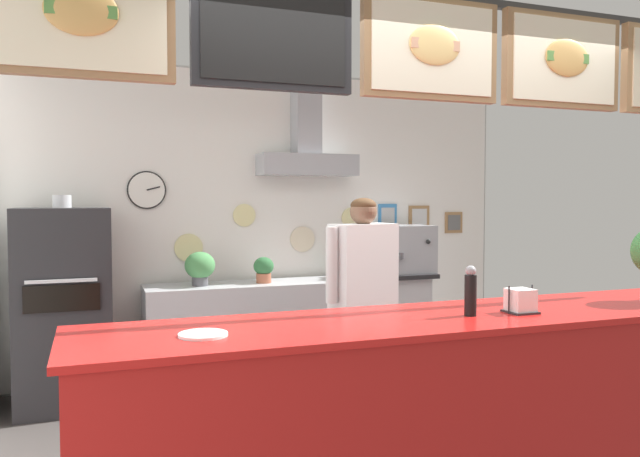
% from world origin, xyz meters
% --- Properties ---
extents(back_wall_assembly, '(4.81, 3.13, 2.84)m').
position_xyz_m(back_wall_assembly, '(0.02, 2.51, 1.52)').
color(back_wall_assembly, gray).
rests_on(back_wall_assembly, ground_plane).
extents(service_counter, '(3.50, 0.71, 1.10)m').
position_xyz_m(service_counter, '(0.00, -0.53, 0.55)').
color(service_counter, '#B21916').
rests_on(service_counter, ground_plane).
extents(back_prep_counter, '(2.61, 0.53, 0.90)m').
position_xyz_m(back_prep_counter, '(0.10, 2.32, 0.44)').
color(back_prep_counter, '#B7BABF').
rests_on(back_prep_counter, ground_plane).
extents(pizza_oven, '(0.71, 0.67, 1.68)m').
position_xyz_m(pizza_oven, '(-1.81, 2.20, 0.79)').
color(pizza_oven, '#232326').
rests_on(pizza_oven, ground_plane).
extents(shop_worker, '(0.60, 0.32, 1.65)m').
position_xyz_m(shop_worker, '(0.15, 0.85, 0.88)').
color(shop_worker, '#232328').
rests_on(shop_worker, ground_plane).
extents(espresso_machine, '(0.58, 0.50, 0.49)m').
position_xyz_m(espresso_machine, '(1.19, 2.29, 1.14)').
color(espresso_machine, '#A3A5AD').
rests_on(espresso_machine, back_prep_counter).
extents(potted_thyme, '(0.18, 0.18, 0.23)m').
position_xyz_m(potted_thyme, '(-0.17, 2.29, 1.02)').
color(potted_thyme, '#9E563D').
rests_on(potted_thyme, back_prep_counter).
extents(potted_rosemary, '(0.15, 0.15, 0.21)m').
position_xyz_m(potted_rosemary, '(0.58, 2.28, 1.02)').
color(potted_rosemary, beige).
rests_on(potted_rosemary, back_prep_counter).
extents(potted_basil, '(0.26, 0.26, 0.29)m').
position_xyz_m(potted_basil, '(-0.73, 2.30, 1.06)').
color(potted_basil, '#4C4C51').
rests_on(potted_basil, back_prep_counter).
extents(potted_oregano, '(0.17, 0.17, 0.23)m').
position_xyz_m(potted_oregano, '(0.91, 2.30, 1.04)').
color(potted_oregano, '#4C4C51').
rests_on(potted_oregano, back_prep_counter).
extents(napkin_holder, '(0.14, 0.13, 0.13)m').
position_xyz_m(napkin_holder, '(0.32, -0.61, 1.15)').
color(napkin_holder, '#262628').
rests_on(napkin_holder, service_counter).
extents(pepper_grinder, '(0.06, 0.06, 0.24)m').
position_xyz_m(pepper_grinder, '(0.05, -0.59, 1.21)').
color(pepper_grinder, black).
rests_on(pepper_grinder, service_counter).
extents(condiment_plate, '(0.20, 0.20, 0.01)m').
position_xyz_m(condiment_plate, '(-1.19, -0.59, 1.10)').
color(condiment_plate, white).
rests_on(condiment_plate, service_counter).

